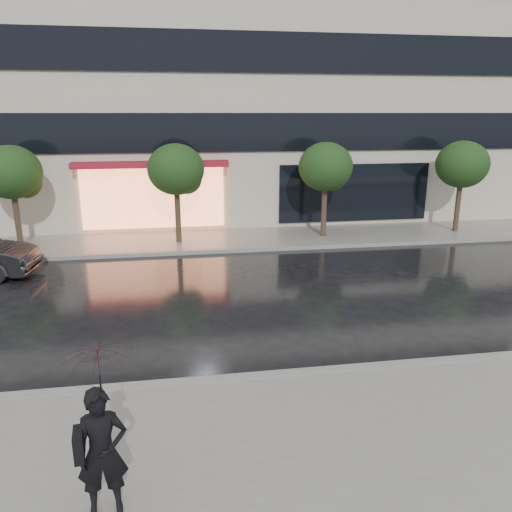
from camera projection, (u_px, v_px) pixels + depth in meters
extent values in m
plane|color=black|center=(322.00, 352.00, 11.07)|extent=(120.00, 120.00, 0.00)
cube|color=slate|center=(380.00, 441.00, 7.97)|extent=(60.00, 4.50, 0.12)
cube|color=slate|center=(252.00, 239.00, 20.77)|extent=(60.00, 3.50, 0.12)
cube|color=gray|center=(336.00, 371.00, 10.10)|extent=(60.00, 0.25, 0.14)
cube|color=gray|center=(259.00, 249.00, 19.11)|extent=(60.00, 0.25, 0.14)
cube|color=#B4AC99|center=(229.00, 34.00, 25.65)|extent=(30.00, 12.00, 18.00)
cube|color=black|center=(245.00, 132.00, 21.20)|extent=(28.00, 0.12, 1.60)
cube|color=black|center=(245.00, 52.00, 20.31)|extent=(28.00, 0.12, 1.60)
cube|color=#FF8C59|center=(153.00, 198.00, 21.32)|extent=(6.00, 0.10, 2.60)
cube|color=maroon|center=(151.00, 164.00, 20.60)|extent=(6.40, 0.70, 0.25)
cube|color=black|center=(354.00, 193.00, 22.72)|extent=(7.00, 0.10, 2.60)
cylinder|color=#33261C|center=(18.00, 223.00, 18.87)|extent=(0.22, 0.22, 2.20)
ellipsoid|color=black|center=(11.00, 172.00, 18.34)|extent=(2.20, 2.20, 1.98)
sphere|color=black|center=(25.00, 182.00, 18.70)|extent=(1.20, 1.20, 1.20)
cylinder|color=#33261C|center=(178.00, 218.00, 19.79)|extent=(0.22, 0.22, 2.20)
ellipsoid|color=black|center=(176.00, 169.00, 19.26)|extent=(2.20, 2.20, 1.98)
sphere|color=black|center=(187.00, 179.00, 19.62)|extent=(1.20, 1.20, 1.20)
cylinder|color=#33261C|center=(324.00, 213.00, 20.71)|extent=(0.22, 0.22, 2.20)
ellipsoid|color=black|center=(326.00, 167.00, 20.18)|extent=(2.20, 2.20, 1.98)
sphere|color=black|center=(333.00, 176.00, 20.54)|extent=(1.20, 1.20, 1.20)
cylinder|color=#33261C|center=(457.00, 209.00, 21.63)|extent=(0.22, 0.22, 2.20)
ellipsoid|color=black|center=(462.00, 164.00, 21.10)|extent=(2.20, 2.20, 1.98)
sphere|color=black|center=(467.00, 173.00, 21.46)|extent=(1.20, 1.20, 1.20)
imported|color=black|center=(102.00, 453.00, 6.27)|extent=(0.69, 0.49, 1.76)
imported|color=#3B0A17|center=(100.00, 375.00, 5.99)|extent=(0.92, 0.94, 0.76)
cylinder|color=black|center=(103.00, 407.00, 6.11)|extent=(0.02, 0.02, 0.88)
cube|color=black|center=(79.00, 445.00, 6.09)|extent=(0.16, 0.34, 0.37)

